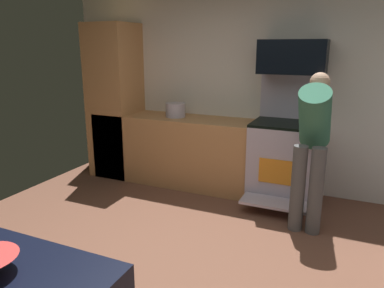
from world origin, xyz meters
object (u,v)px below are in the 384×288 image
at_px(oven_range, 284,159).
at_px(stock_pot, 175,110).
at_px(microwave, 293,57).
at_px(person_cook, 312,140).

relative_size(oven_range, stock_pot, 5.77).
bearing_deg(stock_pot, microwave, 3.18).
relative_size(microwave, person_cook, 0.48).
height_order(oven_range, stock_pot, oven_range).
bearing_deg(stock_pot, oven_range, -0.50).
height_order(oven_range, microwave, microwave).
distance_m(microwave, stock_pot, 1.60).
height_order(person_cook, stock_pot, person_cook).
distance_m(oven_range, stock_pot, 1.52).
relative_size(person_cook, stock_pot, 5.98).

